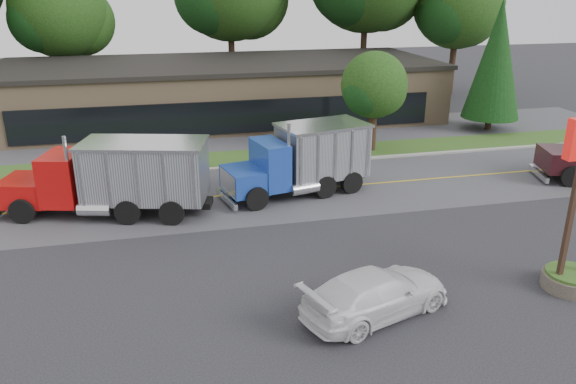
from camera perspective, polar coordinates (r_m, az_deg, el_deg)
The scene contains 14 objects.
ground at distance 19.58m, azimuth -3.37°, elevation -9.61°, with size 140.00×140.00×0.00m, color #39393E.
road at distance 27.67m, azimuth -6.62°, elevation -0.42°, with size 60.00×8.00×0.02m, color #5E5E63.
center_line at distance 27.67m, azimuth -6.62°, elevation -0.42°, with size 60.00×0.12×0.01m, color gold.
curb at distance 31.61m, azimuth -7.55°, elevation 2.23°, with size 60.00×0.30×0.12m, color #9E9E99.
grass_verge at distance 33.32m, azimuth -7.88°, elevation 3.17°, with size 60.00×3.40×0.03m, color #305C1F.
far_parking at distance 38.11m, azimuth -8.64°, elevation 5.34°, with size 60.00×7.00×0.02m, color #5E5E63.
strip_mall at distance 43.69m, azimuth -6.84°, elevation 10.05°, with size 32.00×12.00×4.00m, color #9E8161.
tree_far_b at distance 51.37m, azimuth -22.09°, elevation 16.38°, with size 8.13×7.65×11.59m.
tree_far_e at distance 54.90m, azimuth 16.94°, elevation 17.51°, with size 8.52×8.02×12.15m.
evergreen_right at distance 41.81m, azimuth 20.40°, elevation 12.50°, with size 3.92×3.92×8.91m.
tree_verge at distance 34.78m, azimuth 8.79°, elevation 10.39°, with size 4.25×4.00×6.06m.
dump_truck_red at distance 25.89m, azimuth -16.96°, elevation 1.57°, with size 9.44×4.70×3.36m.
dump_truck_blue at distance 27.46m, azimuth 1.67°, elevation 3.52°, with size 7.51×4.05×3.36m.
rally_car at distance 17.98m, azimuth 8.98°, elevation -10.09°, with size 2.06×5.07×1.47m, color silver.
Camera 1 is at (-2.76, -16.72, 9.81)m, focal length 35.00 mm.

